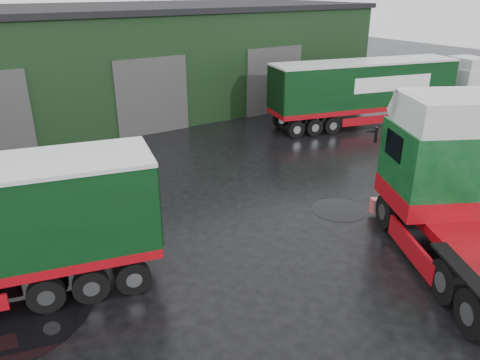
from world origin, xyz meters
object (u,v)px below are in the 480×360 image
at_px(tree_back_b, 163,31).
at_px(warehouse, 112,60).
at_px(lorry_right, 363,93).
at_px(hero_tractor, 477,195).

bearing_deg(tree_back_b, warehouse, -128.66).
distance_m(lorry_right, tree_back_b, 21.24).
relative_size(hero_tractor, lorry_right, 0.53).
distance_m(warehouse, hero_tractor, 23.10).
height_order(lorry_right, tree_back_b, tree_back_b).
bearing_deg(hero_tractor, warehouse, 122.57).
bearing_deg(lorry_right, hero_tractor, -21.73).
relative_size(warehouse, tree_back_b, 4.32).
height_order(warehouse, hero_tractor, warehouse).
bearing_deg(warehouse, tree_back_b, 51.34).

